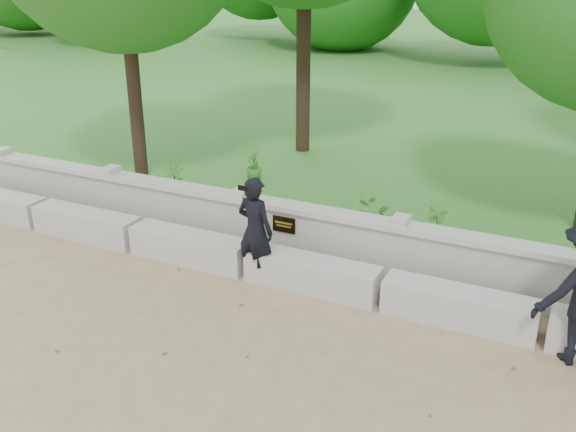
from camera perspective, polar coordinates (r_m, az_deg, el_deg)
ground at (r=7.96m, az=-10.32°, el=-10.80°), size 80.00×80.00×0.00m
lawn at (r=20.16m, az=13.68°, el=9.75°), size 40.00×22.00×0.25m
concrete_bench at (r=9.23m, az=-3.57°, el=-3.94°), size 11.90×0.45×0.45m
parapet_wall at (r=9.69m, az=-1.59°, el=-1.03°), size 12.50×0.35×0.90m
man_main at (r=8.84m, az=-2.94°, el=-1.27°), size 0.61×0.55×1.54m
shrub_a at (r=11.54m, az=-10.02°, el=3.10°), size 0.41×0.38×0.64m
shrub_b at (r=9.65m, az=13.03°, el=-0.93°), size 0.48×0.47×0.67m
shrub_c at (r=9.74m, az=7.96°, el=-0.51°), size 0.73×0.74×0.62m
shrub_d at (r=12.35m, az=-3.04°, el=4.54°), size 0.43×0.43×0.57m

